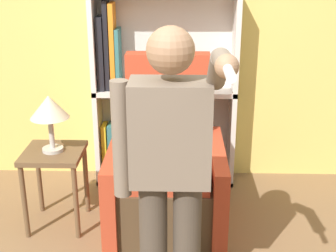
# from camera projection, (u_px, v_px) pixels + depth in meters

# --- Properties ---
(wall_back) EXTENTS (8.00, 0.11, 2.80)m
(wall_back) POSITION_uv_depth(u_px,v_px,m) (147.00, 18.00, 3.89)
(wall_back) COLOR #E0C160
(wall_back) RESTS_ON ground_plane
(bookcase) EXTENTS (1.19, 0.28, 1.64)m
(bookcase) POSITION_uv_depth(u_px,v_px,m) (151.00, 91.00, 3.94)
(bookcase) COLOR silver
(bookcase) RESTS_ON ground_plane
(armchair) EXTENTS (0.82, 0.90, 1.22)m
(armchair) POSITION_uv_depth(u_px,v_px,m) (167.00, 175.00, 3.45)
(armchair) COLOR #4C3823
(armchair) RESTS_ON ground_plane
(person_standing) EXTENTS (0.55, 0.78, 1.60)m
(person_standing) POSITION_uv_depth(u_px,v_px,m) (170.00, 164.00, 2.34)
(person_standing) COLOR #473D33
(person_standing) RESTS_ON ground_plane
(side_table) EXTENTS (0.42, 0.42, 0.59)m
(side_table) POSITION_uv_depth(u_px,v_px,m) (54.00, 165.00, 3.35)
(side_table) COLOR brown
(side_table) RESTS_ON ground_plane
(table_lamp) EXTENTS (0.27, 0.27, 0.41)m
(table_lamp) POSITION_uv_depth(u_px,v_px,m) (49.00, 109.00, 3.21)
(table_lamp) COLOR #B7B2A8
(table_lamp) RESTS_ON side_table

